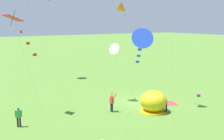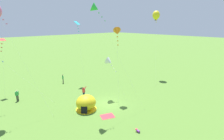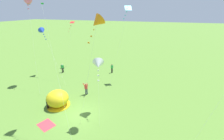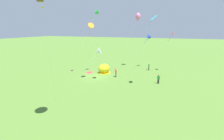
% 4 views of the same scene
% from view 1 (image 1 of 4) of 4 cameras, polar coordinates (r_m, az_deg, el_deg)
% --- Properties ---
extents(ground_plane, '(300.00, 300.00, 0.00)m').
position_cam_1_polar(ground_plane, '(29.51, 5.70, -6.87)').
color(ground_plane, '#517A2D').
extents(popup_tent, '(2.81, 2.81, 2.10)m').
position_cam_1_polar(popup_tent, '(26.35, 9.04, -6.80)').
color(popup_tent, gold).
rests_on(popup_tent, ground).
extents(picnic_blanket, '(2.06, 1.84, 0.01)m').
position_cam_1_polar(picnic_blanket, '(29.46, 12.64, -7.09)').
color(picnic_blanket, '#CC333D').
rests_on(picnic_blanket, ground).
extents(toddler_crawling, '(0.27, 0.55, 0.32)m').
position_cam_1_polar(toddler_crawling, '(32.93, 18.26, -5.20)').
color(toddler_crawling, purple).
rests_on(toddler_crawling, ground).
extents(person_arms_raised, '(0.68, 0.52, 1.89)m').
position_cam_1_polar(person_arms_raised, '(25.86, -0.04, -6.99)').
color(person_arms_raised, '#1E2347').
rests_on(person_arms_raised, ground).
extents(person_strolling, '(0.38, 0.54, 1.72)m').
position_cam_1_polar(person_strolling, '(23.60, -19.67, -9.42)').
color(person_strolling, black).
rests_on(person_strolling, ground).
extents(kite_blue, '(7.00, 4.36, 8.43)m').
position_cam_1_polar(kite_blue, '(13.34, 6.37, 6.16)').
color(kite_blue, silver).
rests_on(kite_blue, ground).
extents(kite_red, '(1.75, 2.27, 9.25)m').
position_cam_1_polar(kite_red, '(13.17, -19.99, 8.95)').
color(kite_red, silver).
rests_on(kite_red, ground).
extents(kite_white, '(1.96, 3.67, 6.46)m').
position_cam_1_polar(kite_white, '(28.84, 0.92, 4.36)').
color(kite_white, silver).
rests_on(kite_white, ground).
extents(kite_orange, '(2.39, 2.84, 10.90)m').
position_cam_1_polar(kite_orange, '(29.81, 2.25, 13.13)').
color(kite_orange, silver).
rests_on(kite_orange, ground).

